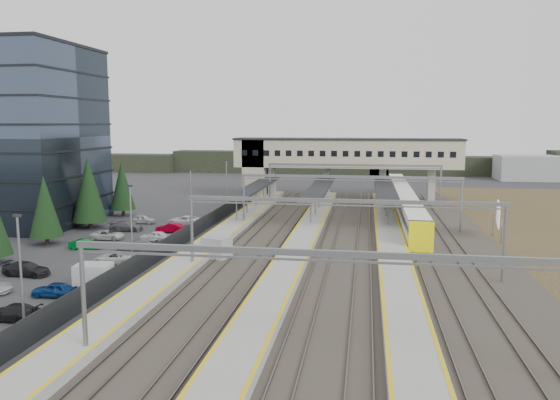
% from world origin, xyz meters
% --- Properties ---
extents(ground, '(220.00, 220.00, 0.00)m').
position_xyz_m(ground, '(0.00, 0.00, 0.00)').
color(ground, '#2B2B2D').
rests_on(ground, ground).
extents(conifer_row, '(4.42, 49.82, 9.50)m').
position_xyz_m(conifer_row, '(-22.00, -3.86, 4.84)').
color(conifer_row, black).
rests_on(conifer_row, ground).
extents(car_park, '(10.51, 44.61, 1.29)m').
position_xyz_m(car_park, '(-13.32, -6.15, 0.61)').
color(car_park, '#BCBBC1').
rests_on(car_park, ground).
extents(lampposts, '(0.50, 53.25, 8.07)m').
position_xyz_m(lampposts, '(-8.00, 1.25, 4.34)').
color(lampposts, slate).
rests_on(lampposts, ground).
extents(fence, '(0.08, 90.00, 2.00)m').
position_xyz_m(fence, '(-6.50, 5.00, 1.00)').
color(fence, '#26282B').
rests_on(fence, ground).
extents(relay_cabin_near, '(3.03, 2.37, 2.35)m').
position_xyz_m(relay_cabin_near, '(-8.02, -15.58, 1.18)').
color(relay_cabin_near, '#919497').
rests_on(relay_cabin_near, ground).
extents(relay_cabin_far, '(3.10, 2.83, 2.34)m').
position_xyz_m(relay_cabin_far, '(-0.89, -3.44, 1.17)').
color(relay_cabin_far, '#919497').
rests_on(relay_cabin_far, ground).
extents(rail_corridor, '(34.00, 90.00, 0.92)m').
position_xyz_m(rail_corridor, '(9.34, 5.00, 0.29)').
color(rail_corridor, '#37322B').
rests_on(rail_corridor, ground).
extents(canopies, '(23.10, 30.00, 3.28)m').
position_xyz_m(canopies, '(7.00, 27.00, 3.92)').
color(canopies, black).
rests_on(canopies, ground).
extents(footbridge, '(40.40, 6.40, 11.20)m').
position_xyz_m(footbridge, '(7.70, 42.00, 7.93)').
color(footbridge, tan).
rests_on(footbridge, ground).
extents(gantries, '(28.40, 62.28, 7.17)m').
position_xyz_m(gantries, '(12.00, 3.00, 6.00)').
color(gantries, slate).
rests_on(gantries, ground).
extents(train, '(2.63, 55.01, 3.32)m').
position_xyz_m(train, '(20.00, 28.95, 1.89)').
color(train, white).
rests_on(train, ground).
extents(billboard, '(1.12, 5.37, 4.51)m').
position_xyz_m(billboard, '(29.76, 10.94, 2.99)').
color(billboard, slate).
rests_on(billboard, ground).
extents(treeline_far, '(170.00, 19.00, 7.00)m').
position_xyz_m(treeline_far, '(23.81, 92.28, 2.95)').
color(treeline_far, black).
rests_on(treeline_far, ground).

